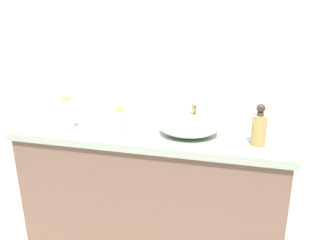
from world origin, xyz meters
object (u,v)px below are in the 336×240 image
lotion_bottle (120,119)px  candle_jar (50,121)px  soap_dispenser (259,128)px  perfume_bottle (67,114)px  sink_basin (188,126)px

lotion_bottle → candle_jar: 0.48m
soap_dispenser → perfume_bottle: soap_dispenser is taller
perfume_bottle → candle_jar: size_ratio=4.02×
sink_basin → lotion_bottle: (-0.40, -0.02, 0.02)m
sink_basin → perfume_bottle: 0.72m
perfume_bottle → candle_jar: 0.18m
soap_dispenser → lotion_bottle: size_ratio=1.56×
soap_dispenser → candle_jar: 1.26m
sink_basin → lotion_bottle: bearing=-177.0°
sink_basin → soap_dispenser: soap_dispenser is taller
lotion_bottle → candle_jar: size_ratio=2.87×
candle_jar → lotion_bottle: bearing=-0.0°
sink_basin → perfume_bottle: perfume_bottle is taller
lotion_bottle → perfume_bottle: bearing=-170.7°
lotion_bottle → perfume_bottle: 0.32m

